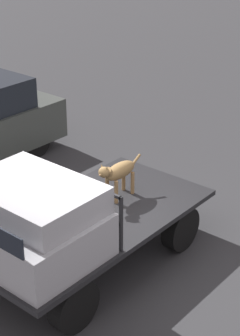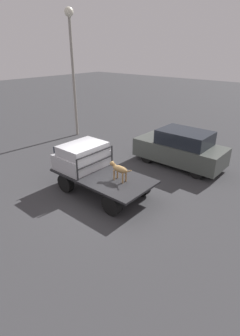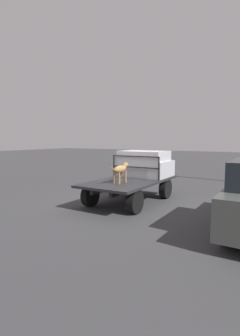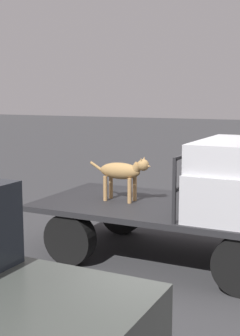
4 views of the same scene
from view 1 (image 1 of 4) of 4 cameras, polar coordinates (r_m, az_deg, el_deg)
name	(u,v)px [view 1 (image 1 of 4)]	position (r m, az deg, el deg)	size (l,w,h in m)	color
ground_plane	(90,262)	(8.79, -3.05, -9.47)	(80.00, 80.00, 0.00)	#38383A
flatbed_truck	(89,229)	(8.47, -3.14, -6.25)	(3.88, 2.00, 0.79)	black
truck_cab	(30,221)	(7.46, -9.18, -5.35)	(1.47, 1.88, 0.97)	#B7B7BC
truck_headboard	(71,194)	(7.86, -5.04, -2.63)	(0.04, 1.88, 0.82)	#232326
dog	(118,172)	(8.67, -0.24, -0.44)	(1.00, 0.25, 0.69)	#9E7547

